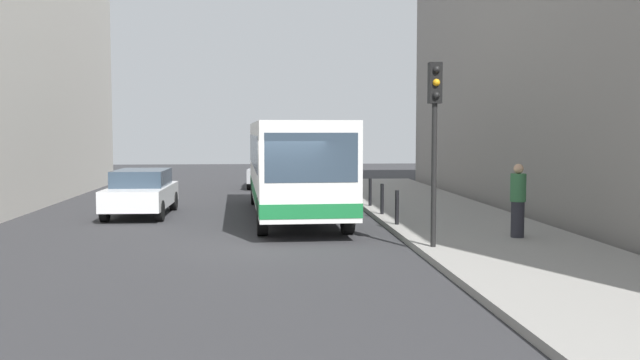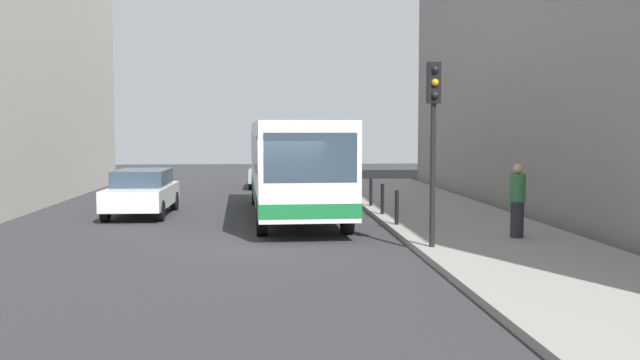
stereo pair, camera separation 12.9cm
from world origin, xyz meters
name	(u,v)px [view 2 (the right image)]	position (x,y,z in m)	size (l,w,h in m)	color
ground_plane	(272,241)	(0.00, 0.00, 0.00)	(80.00, 80.00, 0.00)	#2D2D30
sidewalk	(485,236)	(5.40, 0.00, 0.07)	(4.40, 40.00, 0.15)	gray
bus	(293,163)	(0.72, 5.09, 1.73)	(2.91, 11.10, 3.00)	white
car_beside_bus	(142,191)	(-4.16, 5.69, 0.78)	(1.90, 4.42, 1.48)	silver
car_behind_bus	(271,171)	(0.06, 16.77, 0.78)	(2.07, 4.50, 1.48)	#A5A8AD
traffic_light	(433,119)	(3.55, -1.98, 3.01)	(0.28, 0.33, 4.10)	black
bollard_near	(397,207)	(3.45, 1.77, 0.62)	(0.11, 0.11, 0.95)	black
bollard_mid	(382,199)	(3.45, 4.19, 0.62)	(0.11, 0.11, 0.95)	black
bollard_far	(371,192)	(3.45, 6.61, 0.62)	(0.11, 0.11, 0.95)	black
pedestrian_near_signal	(517,201)	(5.93, -0.77, 1.05)	(0.38, 0.38, 1.80)	#26262D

